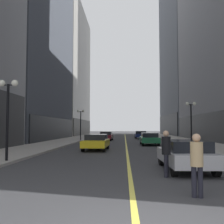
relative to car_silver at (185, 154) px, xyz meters
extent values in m
plane|color=#38383A|center=(-2.46, 27.80, -0.72)|extent=(200.00, 200.00, 0.00)
cube|color=#9E9991|center=(-10.71, 27.80, -0.64)|extent=(4.50, 78.00, 0.15)
cube|color=#9E9991|center=(5.79, 27.80, -0.64)|extent=(4.50, 78.00, 0.15)
cube|color=#E5D64C|center=(-2.46, 27.80, -0.71)|extent=(0.16, 70.00, 0.01)
cube|color=#4C515B|center=(-20.55, 27.30, 13.32)|extent=(15.17, 24.00, 28.07)
cube|color=black|center=(-13.06, 27.30, 0.97)|extent=(0.50, 22.80, 3.37)
cube|color=#A8A399|center=(-18.76, 52.80, 15.37)|extent=(11.60, 26.00, 32.18)
cube|color=#3A3935|center=(-13.06, 52.80, 1.21)|extent=(0.50, 24.70, 3.86)
cube|color=#2C2C2E|center=(8.14, 27.30, 1.16)|extent=(0.50, 22.80, 3.75)
cube|color=black|center=(8.14, 52.80, 1.78)|extent=(0.50, 24.70, 5.00)
cube|color=#B7B7BC|center=(0.00, 0.06, -0.12)|extent=(1.93, 4.31, 0.55)
cube|color=black|center=(0.00, -0.15, 0.35)|extent=(1.67, 2.43, 0.50)
cylinder|color=black|center=(-0.83, 1.54, -0.40)|extent=(0.23, 0.64, 0.64)
cylinder|color=black|center=(0.76, 1.57, -0.40)|extent=(0.23, 0.64, 0.64)
cylinder|color=black|center=(-0.76, -1.45, -0.40)|extent=(0.23, 0.64, 0.64)
cylinder|color=black|center=(0.83, -1.41, -0.40)|extent=(0.23, 0.64, 0.64)
cube|color=yellow|center=(-5.00, 9.94, -0.12)|extent=(2.02, 4.39, 0.55)
cube|color=black|center=(-4.99, 10.16, 0.35)|extent=(1.73, 2.48, 0.50)
cylinder|color=black|center=(-4.23, 8.40, -0.40)|extent=(0.24, 0.65, 0.64)
cylinder|color=black|center=(-5.87, 8.45, -0.40)|extent=(0.24, 0.65, 0.64)
cylinder|color=black|center=(-4.13, 11.43, -0.40)|extent=(0.24, 0.65, 0.64)
cylinder|color=black|center=(-5.77, 11.48, -0.40)|extent=(0.24, 0.65, 0.64)
cube|color=#196038|center=(0.04, 16.75, -0.12)|extent=(1.90, 4.71, 0.55)
cube|color=black|center=(0.04, 16.52, 0.35)|extent=(1.66, 2.65, 0.50)
cylinder|color=black|center=(-0.75, 18.40, -0.40)|extent=(0.23, 0.64, 0.64)
cylinder|color=black|center=(0.87, 18.39, -0.40)|extent=(0.23, 0.64, 0.64)
cylinder|color=black|center=(-0.78, 15.12, -0.40)|extent=(0.23, 0.64, 0.64)
cylinder|color=black|center=(0.84, 15.10, -0.40)|extent=(0.23, 0.64, 0.64)
cube|color=maroon|center=(-5.29, 26.14, -0.12)|extent=(1.93, 4.73, 0.55)
cube|color=black|center=(-5.28, 26.38, 0.35)|extent=(1.65, 2.66, 0.50)
cylinder|color=black|center=(-4.56, 24.48, -0.40)|extent=(0.24, 0.65, 0.64)
cylinder|color=black|center=(-6.11, 24.53, -0.40)|extent=(0.24, 0.65, 0.64)
cylinder|color=black|center=(-4.46, 27.76, -0.40)|extent=(0.24, 0.65, 0.64)
cylinder|color=black|center=(-6.01, 27.80, -0.40)|extent=(0.24, 0.65, 0.64)
cube|color=#141E4C|center=(0.14, 32.95, -0.12)|extent=(1.94, 4.18, 0.55)
cube|color=black|center=(0.14, 32.74, 0.35)|extent=(1.71, 2.34, 0.50)
cylinder|color=black|center=(-0.71, 34.40, -0.40)|extent=(0.22, 0.64, 0.64)
cylinder|color=black|center=(0.98, 34.41, -0.40)|extent=(0.22, 0.64, 0.64)
cylinder|color=black|center=(-0.70, 31.48, -0.40)|extent=(0.22, 0.64, 0.64)
cylinder|color=black|center=(0.99, 31.49, -0.40)|extent=(0.22, 0.64, 0.64)
cylinder|color=black|center=(-1.05, -1.49, -0.29)|extent=(0.14, 0.14, 0.85)
cylinder|color=black|center=(-1.11, -1.63, -0.29)|extent=(0.14, 0.14, 0.85)
cylinder|color=black|center=(-1.08, -1.56, 0.47)|extent=(0.44, 0.44, 0.68)
sphere|color=tan|center=(-1.08, -1.56, 0.93)|extent=(0.23, 0.23, 0.23)
cylinder|color=black|center=(-0.80, -4.41, -0.30)|extent=(0.14, 0.14, 0.83)
cylinder|color=black|center=(-0.64, -4.44, -0.30)|extent=(0.14, 0.14, 0.83)
cylinder|color=tan|center=(-0.72, -4.42, 0.44)|extent=(0.41, 0.41, 0.66)
sphere|color=tan|center=(-0.72, -4.42, 0.88)|extent=(0.22, 0.22, 0.22)
cylinder|color=black|center=(-8.86, 1.86, 1.38)|extent=(0.14, 0.14, 4.20)
cylinder|color=black|center=(-8.86, 1.86, 3.43)|extent=(0.80, 0.06, 0.06)
sphere|color=white|center=(-9.21, 1.86, 3.53)|extent=(0.36, 0.36, 0.36)
sphere|color=white|center=(-8.51, 1.86, 3.53)|extent=(0.36, 0.36, 0.36)
cylinder|color=black|center=(-8.86, 25.02, 1.38)|extent=(0.14, 0.14, 4.20)
cylinder|color=black|center=(-8.86, 25.02, 3.43)|extent=(0.80, 0.06, 0.06)
sphere|color=white|center=(-9.21, 25.02, 3.53)|extent=(0.36, 0.36, 0.36)
sphere|color=white|center=(-8.51, 25.02, 3.53)|extent=(0.36, 0.36, 0.36)
cylinder|color=black|center=(3.94, 14.30, 1.38)|extent=(0.14, 0.14, 4.20)
cylinder|color=black|center=(3.94, 14.30, 3.43)|extent=(0.80, 0.06, 0.06)
sphere|color=white|center=(3.59, 14.30, 3.53)|extent=(0.36, 0.36, 0.36)
sphere|color=white|center=(4.29, 14.30, 3.53)|extent=(0.36, 0.36, 0.36)
camera|label=1|loc=(-2.69, -11.58, 1.15)|focal=41.54mm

